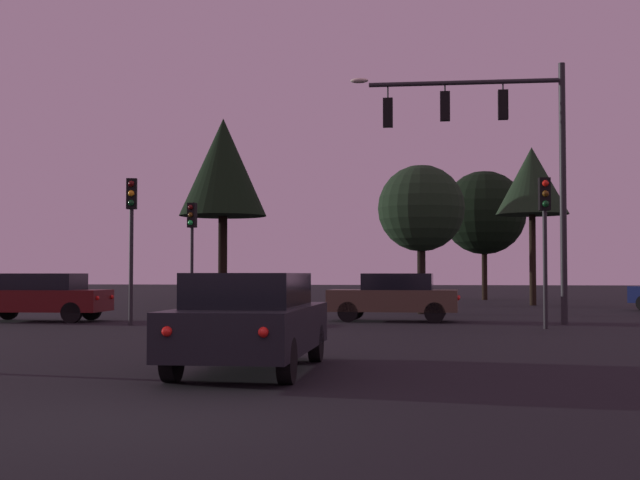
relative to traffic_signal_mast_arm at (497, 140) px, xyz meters
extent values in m
plane|color=black|center=(-4.47, 6.36, -5.57)|extent=(168.00, 168.00, 0.00)
cylinder|color=#232326|center=(1.93, 0.05, -1.63)|extent=(0.20, 0.20, 7.88)
cylinder|color=#232326|center=(-0.98, -0.04, 1.80)|extent=(5.84, 0.32, 0.14)
ellipsoid|color=#F4EACC|center=(-4.20, -0.14, 1.95)|extent=(0.56, 0.28, 0.16)
cylinder|color=#232326|center=(0.18, 0.00, 1.67)|extent=(0.05, 0.05, 0.26)
cube|color=black|center=(0.18, 0.00, 1.09)|extent=(0.31, 0.25, 0.90)
sphere|color=#4C0A0A|center=(0.18, 0.14, 1.37)|extent=(0.18, 0.18, 0.18)
sphere|color=#F9A319|center=(0.18, 0.14, 1.09)|extent=(0.18, 0.18, 0.18)
sphere|color=#0C4219|center=(0.18, 0.14, 0.81)|extent=(0.18, 0.18, 0.18)
cylinder|color=#232326|center=(-1.57, -0.06, 1.67)|extent=(0.05, 0.05, 0.27)
cube|color=black|center=(-1.57, -0.06, 1.08)|extent=(0.31, 0.25, 0.90)
sphere|color=#4C0A0A|center=(-1.57, 0.08, 1.36)|extent=(0.18, 0.18, 0.18)
sphere|color=#F9A319|center=(-1.57, 0.08, 1.08)|extent=(0.18, 0.18, 0.18)
sphere|color=#0C4219|center=(-1.57, 0.08, 0.80)|extent=(0.18, 0.18, 0.18)
cylinder|color=#232326|center=(-3.32, -0.11, 1.59)|extent=(0.05, 0.05, 0.43)
cube|color=black|center=(-3.32, -0.11, 0.92)|extent=(0.31, 0.25, 0.90)
sphere|color=#4C0A0A|center=(-3.32, 0.03, 1.20)|extent=(0.18, 0.18, 0.18)
sphere|color=#F9A319|center=(-3.32, 0.03, 0.92)|extent=(0.18, 0.18, 0.18)
sphere|color=#0C4219|center=(-3.32, 0.03, 0.64)|extent=(0.18, 0.18, 0.18)
cylinder|color=#232326|center=(-10.72, 3.60, -3.97)|extent=(0.12, 0.12, 3.19)
cube|color=black|center=(-10.72, 3.60, -1.93)|extent=(0.33, 0.28, 0.90)
sphere|color=#4C0A0A|center=(-10.74, 3.46, -1.65)|extent=(0.18, 0.18, 0.18)
sphere|color=#56380C|center=(-10.74, 3.46, -1.93)|extent=(0.18, 0.18, 0.18)
sphere|color=#1EE04C|center=(-10.74, 3.46, -2.21)|extent=(0.18, 0.18, 0.18)
cylinder|color=#232326|center=(1.14, -2.33, -3.94)|extent=(0.12, 0.12, 3.25)
cube|color=black|center=(1.14, -2.33, -1.87)|extent=(0.33, 0.27, 0.90)
sphere|color=red|center=(1.16, -2.47, -1.59)|extent=(0.18, 0.18, 0.18)
sphere|color=#56380C|center=(1.16, -2.47, -1.87)|extent=(0.18, 0.18, 0.18)
sphere|color=#0C4219|center=(1.16, -2.47, -2.15)|extent=(0.18, 0.18, 0.18)
cylinder|color=#232326|center=(-10.67, -2.51, -3.87)|extent=(0.12, 0.12, 3.41)
cube|color=black|center=(-10.67, -2.51, -1.71)|extent=(0.35, 0.31, 0.90)
sphere|color=#4C0A0A|center=(-10.64, -2.65, -1.43)|extent=(0.18, 0.18, 0.18)
sphere|color=#F9A319|center=(-10.64, -2.65, -1.71)|extent=(0.18, 0.18, 0.18)
sphere|color=#0C4219|center=(-10.64, -2.65, -1.99)|extent=(0.18, 0.18, 0.18)
cube|color=black|center=(-4.48, -13.50, -4.91)|extent=(1.93, 4.64, 0.68)
cube|color=black|center=(-4.48, -13.65, -4.31)|extent=(1.63, 2.52, 0.52)
cylinder|color=black|center=(-5.33, -12.01, -5.25)|extent=(0.22, 0.64, 0.64)
cylinder|color=black|center=(-3.71, -11.97, -5.25)|extent=(0.22, 0.64, 0.64)
cylinder|color=black|center=(-5.25, -15.04, -5.25)|extent=(0.22, 0.64, 0.64)
cylinder|color=black|center=(-3.63, -15.00, -5.25)|extent=(0.22, 0.64, 0.64)
sphere|color=red|center=(-5.06, -15.83, -4.81)|extent=(0.14, 0.14, 0.14)
sphere|color=red|center=(-3.79, -15.80, -4.81)|extent=(0.14, 0.14, 0.14)
cube|color=#4C0F0F|center=(-14.37, -0.84, -4.91)|extent=(4.36, 2.13, 0.68)
cube|color=black|center=(-14.22, -0.84, -4.31)|extent=(2.39, 1.76, 0.52)
cylinder|color=black|center=(-15.82, -0.08, -5.25)|extent=(0.65, 0.24, 0.64)
cylinder|color=black|center=(-12.91, -1.61, -5.25)|extent=(0.65, 0.24, 0.64)
cylinder|color=black|center=(-13.01, 0.08, -5.25)|extent=(0.65, 0.24, 0.64)
sphere|color=red|center=(-12.19, -1.39, -4.81)|extent=(0.14, 0.14, 0.14)
sphere|color=red|center=(-12.27, -0.06, -4.81)|extent=(0.14, 0.14, 0.14)
cube|color=#473828|center=(-3.24, 0.86, -4.91)|extent=(4.10, 1.79, 0.68)
cube|color=black|center=(-3.09, 0.86, -4.31)|extent=(2.22, 1.51, 0.52)
cylinder|color=black|center=(-4.60, 0.12, -5.25)|extent=(0.64, 0.21, 0.64)
cylinder|color=black|center=(-4.57, 1.64, -5.25)|extent=(0.64, 0.21, 0.64)
cylinder|color=black|center=(-1.92, 0.08, -5.25)|extent=(0.64, 0.21, 0.64)
cylinder|color=black|center=(-1.89, 1.59, -5.25)|extent=(0.64, 0.21, 0.64)
sphere|color=red|center=(-1.21, 0.22, -4.81)|extent=(0.14, 0.14, 0.14)
sphere|color=red|center=(-1.19, 1.42, -4.81)|extent=(0.14, 0.14, 0.14)
cylinder|color=black|center=(-12.88, 15.89, -3.35)|extent=(0.46, 0.46, 4.45)
cone|color=black|center=(-12.88, 15.89, 1.38)|extent=(4.43, 4.43, 5.00)
cylinder|color=black|center=(-2.52, 6.00, -4.15)|extent=(0.31, 0.31, 2.84)
sphere|color=black|center=(-2.52, 6.00, -1.59)|extent=(3.27, 3.27, 3.27)
cylinder|color=black|center=(2.44, 15.69, -3.39)|extent=(0.32, 0.32, 4.35)
cone|color=black|center=(2.44, 15.69, 0.40)|extent=(3.46, 3.46, 3.25)
cylinder|color=black|center=(0.49, 24.22, -3.89)|extent=(0.31, 0.31, 3.36)
sphere|color=black|center=(0.49, 24.22, -0.51)|extent=(4.86, 4.86, 4.86)
camera|label=1|loc=(-1.40, -26.63, -4.06)|focal=48.48mm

